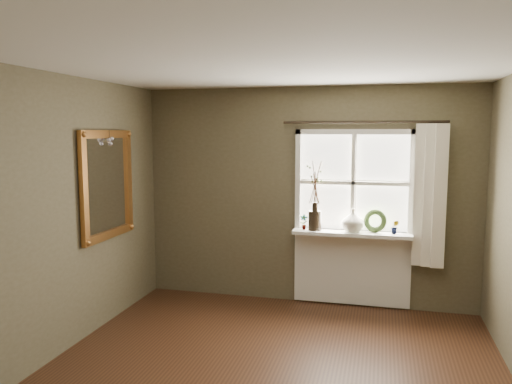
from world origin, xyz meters
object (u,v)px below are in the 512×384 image
Objects in this scene: wreath at (375,223)px; gilt_mirror at (107,184)px; cream_vase at (353,220)px; dark_jug at (315,220)px.

gilt_mirror reaches higher than wreath.
cream_vase is 0.98× the size of wreath.
gilt_mirror is (-2.77, -1.08, 0.49)m from wreath.
dark_jug is 0.44m from cream_vase.
wreath is at bearing 3.32° from dark_jug.
gilt_mirror is at bearing -157.53° from cream_vase.
cream_vase is at bearing 22.47° from gilt_mirror.
wreath is at bearing 21.34° from gilt_mirror.
cream_vase is (0.44, 0.00, 0.02)m from dark_jug.
cream_vase is at bearing 0.00° from dark_jug.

